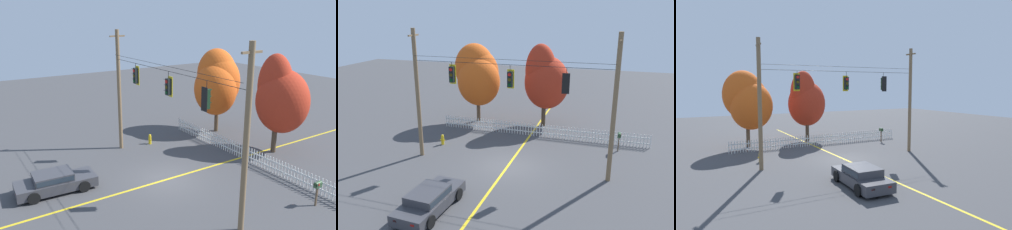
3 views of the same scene
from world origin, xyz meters
TOP-DOWN VIEW (x-y plane):
  - ground at (0.00, 0.00)m, footprint 80.00×80.00m
  - lane_centerline_stripe at (0.00, 0.00)m, footprint 0.16×36.00m
  - signal_support_span at (0.00, -0.00)m, footprint 12.58×1.10m
  - traffic_signal_eastbound_side at (-3.62, 0.01)m, footprint 0.43×0.38m
  - traffic_signal_northbound_secondary at (0.15, 0.01)m, footprint 0.43×0.38m
  - traffic_signal_northbound_primary at (3.45, -0.01)m, footprint 0.43×0.38m
  - white_picket_fence at (0.75, 6.02)m, footprint 16.27×0.06m
  - autumn_maple_near_fence at (-5.33, 8.28)m, footprint 4.21×3.78m
  - autumn_maple_mid at (0.37, 9.01)m, footprint 3.74×3.47m
  - parked_car at (-2.17, -5.96)m, footprint 2.08×4.39m
  - fire_hydrant at (-5.72, 2.18)m, footprint 0.38×0.22m
  - roadside_mailbox at (6.67, 4.79)m, footprint 0.25×0.44m

SIDE VIEW (x-z plane):
  - ground at x=0.00m, z-range 0.00..0.00m
  - lane_centerline_stripe at x=0.00m, z-range 0.00..0.01m
  - fire_hydrant at x=-5.72m, z-range -0.01..0.76m
  - white_picket_fence at x=0.75m, z-range 0.00..1.00m
  - parked_car at x=-2.17m, z-range 0.03..1.18m
  - roadside_mailbox at x=6.67m, z-range 0.43..1.78m
  - autumn_maple_mid at x=0.37m, z-range 0.47..7.42m
  - autumn_maple_near_fence at x=-5.33m, z-range 0.76..7.61m
  - signal_support_span at x=0.00m, z-range 0.09..8.59m
  - traffic_signal_northbound_primary at x=3.45m, z-range 4.89..6.37m
  - traffic_signal_northbound_secondary at x=0.15m, z-range 4.94..6.37m
  - traffic_signal_eastbound_side at x=-3.62m, z-range 5.03..6.42m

